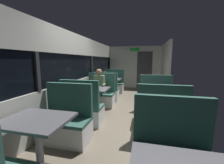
# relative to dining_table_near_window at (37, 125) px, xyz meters

# --- Properties ---
(ground_plane) EXTENTS (3.30, 9.20, 0.02)m
(ground_plane) POSITION_rel_dining_table_near_window_xyz_m (0.89, 2.09, -0.65)
(ground_plane) COLOR #665B4C
(carriage_window_panel_left) EXTENTS (0.09, 8.48, 2.30)m
(carriage_window_panel_left) POSITION_rel_dining_table_near_window_xyz_m (-0.56, 2.09, 0.47)
(carriage_window_panel_left) COLOR beige
(carriage_window_panel_left) RESTS_ON ground_plane
(carriage_end_bulkhead) EXTENTS (2.90, 0.11, 2.30)m
(carriage_end_bulkhead) POSITION_rel_dining_table_near_window_xyz_m (0.95, 6.28, 0.50)
(carriage_end_bulkhead) COLOR beige
(carriage_end_bulkhead) RESTS_ON ground_plane
(carriage_aisle_panel_right) EXTENTS (0.08, 2.40, 2.30)m
(carriage_aisle_panel_right) POSITION_rel_dining_table_near_window_xyz_m (2.34, 5.09, 0.51)
(carriage_aisle_panel_right) COLOR beige
(carriage_aisle_panel_right) RESTS_ON ground_plane
(dining_table_near_window) EXTENTS (0.90, 0.70, 0.74)m
(dining_table_near_window) POSITION_rel_dining_table_near_window_xyz_m (0.00, 0.00, 0.00)
(dining_table_near_window) COLOR #9E9EA3
(dining_table_near_window) RESTS_ON ground_plane
(bench_near_window_facing_entry) EXTENTS (0.95, 0.50, 1.10)m
(bench_near_window_facing_entry) POSITION_rel_dining_table_near_window_xyz_m (0.00, 0.70, -0.31)
(bench_near_window_facing_entry) COLOR silver
(bench_near_window_facing_entry) RESTS_ON ground_plane
(dining_table_mid_window) EXTENTS (0.90, 0.70, 0.74)m
(dining_table_mid_window) POSITION_rel_dining_table_near_window_xyz_m (0.00, 2.16, 0.00)
(dining_table_mid_window) COLOR #9E9EA3
(dining_table_mid_window) RESTS_ON ground_plane
(bench_mid_window_facing_end) EXTENTS (0.95, 0.50, 1.10)m
(bench_mid_window_facing_end) POSITION_rel_dining_table_near_window_xyz_m (0.00, 1.46, -0.31)
(bench_mid_window_facing_end) COLOR silver
(bench_mid_window_facing_end) RESTS_ON ground_plane
(bench_mid_window_facing_entry) EXTENTS (0.95, 0.50, 1.10)m
(bench_mid_window_facing_entry) POSITION_rel_dining_table_near_window_xyz_m (0.00, 2.86, -0.31)
(bench_mid_window_facing_entry) COLOR silver
(bench_mid_window_facing_entry) RESTS_ON ground_plane
(dining_table_far_window) EXTENTS (0.90, 0.70, 0.74)m
(dining_table_far_window) POSITION_rel_dining_table_near_window_xyz_m (0.00, 4.32, 0.00)
(dining_table_far_window) COLOR #9E9EA3
(dining_table_far_window) RESTS_ON ground_plane
(bench_far_window_facing_end) EXTENTS (0.95, 0.50, 1.10)m
(bench_far_window_facing_end) POSITION_rel_dining_table_near_window_xyz_m (0.00, 3.62, -0.31)
(bench_far_window_facing_end) COLOR silver
(bench_far_window_facing_end) RESTS_ON ground_plane
(bench_far_window_facing_entry) EXTENTS (0.95, 0.50, 1.10)m
(bench_far_window_facing_entry) POSITION_rel_dining_table_near_window_xyz_m (0.00, 5.01, -0.31)
(bench_far_window_facing_entry) COLOR silver
(bench_far_window_facing_entry) RESTS_ON ground_plane
(bench_front_aisle_facing_entry) EXTENTS (0.95, 0.50, 1.10)m
(bench_front_aisle_facing_entry) POSITION_rel_dining_table_near_window_xyz_m (1.79, 0.10, -0.31)
(bench_front_aisle_facing_entry) COLOR silver
(bench_front_aisle_facing_entry) RESTS_ON ground_plane
(dining_table_rear_aisle) EXTENTS (0.90, 0.70, 0.74)m
(dining_table_rear_aisle) POSITION_rel_dining_table_near_window_xyz_m (1.79, 1.96, 0.00)
(dining_table_rear_aisle) COLOR #9E9EA3
(dining_table_rear_aisle) RESTS_ON ground_plane
(bench_rear_aisle_facing_end) EXTENTS (0.95, 0.50, 1.10)m
(bench_rear_aisle_facing_end) POSITION_rel_dining_table_near_window_xyz_m (1.79, 1.26, -0.31)
(bench_rear_aisle_facing_end) COLOR silver
(bench_rear_aisle_facing_end) RESTS_ON ground_plane
(bench_rear_aisle_facing_entry) EXTENTS (0.95, 0.50, 1.10)m
(bench_rear_aisle_facing_entry) POSITION_rel_dining_table_near_window_xyz_m (1.79, 2.66, -0.31)
(bench_rear_aisle_facing_entry) COLOR silver
(bench_rear_aisle_facing_entry) RESTS_ON ground_plane
(seated_passenger) EXTENTS (0.47, 0.55, 1.26)m
(seated_passenger) POSITION_rel_dining_table_near_window_xyz_m (0.00, 2.78, -0.10)
(seated_passenger) COLOR #26262D
(seated_passenger) RESTS_ON ground_plane
(coffee_cup_primary) EXTENTS (0.07, 0.07, 0.09)m
(coffee_cup_primary) POSITION_rel_dining_table_near_window_xyz_m (-0.04, 2.19, 0.15)
(coffee_cup_primary) COLOR #26598C
(coffee_cup_primary) RESTS_ON dining_table_mid_window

